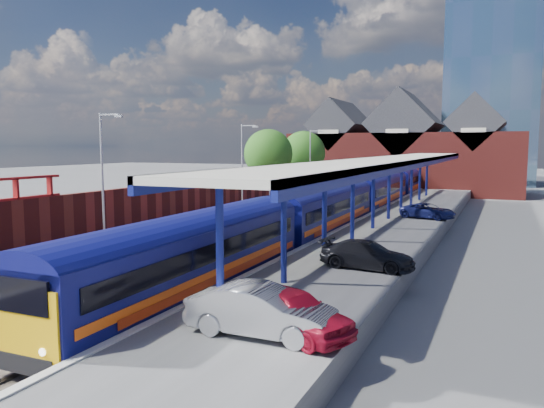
{
  "coord_description": "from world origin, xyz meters",
  "views": [
    {
      "loc": [
        12.74,
        -15.65,
        6.29
      ],
      "look_at": [
        -0.89,
        15.21,
        2.6
      ],
      "focal_mm": 35.0,
      "sensor_mm": 36.0,
      "label": 1
    }
  ],
  "objects_px": {
    "lamp_post_c": "(244,163)",
    "platform_sign": "(270,190)",
    "parked_car_dark": "(367,255)",
    "parked_car_silver": "(262,311)",
    "lamp_post_d": "(311,158)",
    "train": "(354,197)",
    "lamp_post_b": "(104,171)",
    "parked_car_blue": "(428,211)",
    "parked_car_red": "(290,311)"
  },
  "relations": [
    {
      "from": "lamp_post_c",
      "to": "platform_sign",
      "type": "distance_m",
      "value": 3.34
    },
    {
      "from": "platform_sign",
      "to": "parked_car_dark",
      "type": "distance_m",
      "value": 21.29
    },
    {
      "from": "lamp_post_c",
      "to": "parked_car_silver",
      "type": "distance_m",
      "value": 28.04
    },
    {
      "from": "lamp_post_d",
      "to": "train",
      "type": "bearing_deg",
      "value": -55.71
    },
    {
      "from": "lamp_post_b",
      "to": "parked_car_blue",
      "type": "xyz_separation_m",
      "value": [
        13.98,
        18.29,
        -3.44
      ]
    },
    {
      "from": "lamp_post_b",
      "to": "parked_car_silver",
      "type": "xyz_separation_m",
      "value": [
        13.03,
        -8.61,
        -3.29
      ]
    },
    {
      "from": "lamp_post_b",
      "to": "lamp_post_d",
      "type": "bearing_deg",
      "value": 90.0
    },
    {
      "from": "platform_sign",
      "to": "parked_car_silver",
      "type": "distance_m",
      "value": 29.07
    },
    {
      "from": "parked_car_silver",
      "to": "parked_car_blue",
      "type": "xyz_separation_m",
      "value": [
        0.95,
        26.9,
        -0.15
      ]
    },
    {
      "from": "parked_car_dark",
      "to": "parked_car_red",
      "type": "bearing_deg",
      "value": -175.05
    },
    {
      "from": "lamp_post_b",
      "to": "platform_sign",
      "type": "height_order",
      "value": "lamp_post_b"
    },
    {
      "from": "parked_car_red",
      "to": "train",
      "type": "bearing_deg",
      "value": 32.88
    },
    {
      "from": "parked_car_dark",
      "to": "parked_car_blue",
      "type": "relative_size",
      "value": 1.03
    },
    {
      "from": "parked_car_red",
      "to": "parked_car_dark",
      "type": "relative_size",
      "value": 0.96
    },
    {
      "from": "parked_car_red",
      "to": "platform_sign",
      "type": "bearing_deg",
      "value": 46.57
    },
    {
      "from": "train",
      "to": "lamp_post_d",
      "type": "xyz_separation_m",
      "value": [
        -7.86,
        11.52,
        2.87
      ]
    },
    {
      "from": "lamp_post_d",
      "to": "parked_car_dark",
      "type": "bearing_deg",
      "value": -66.28
    },
    {
      "from": "lamp_post_b",
      "to": "parked_car_blue",
      "type": "height_order",
      "value": "lamp_post_b"
    },
    {
      "from": "platform_sign",
      "to": "parked_car_blue",
      "type": "xyz_separation_m",
      "value": [
        12.62,
        0.29,
        -1.14
      ]
    },
    {
      "from": "lamp_post_d",
      "to": "platform_sign",
      "type": "xyz_separation_m",
      "value": [
        1.36,
        -14.0,
        -2.3
      ]
    },
    {
      "from": "platform_sign",
      "to": "parked_car_blue",
      "type": "distance_m",
      "value": 12.67
    },
    {
      "from": "lamp_post_d",
      "to": "parked_car_silver",
      "type": "distance_m",
      "value": 42.78
    },
    {
      "from": "lamp_post_b",
      "to": "parked_car_silver",
      "type": "bearing_deg",
      "value": -33.45
    },
    {
      "from": "platform_sign",
      "to": "parked_car_dark",
      "type": "xyz_separation_m",
      "value": [
        12.38,
        -17.28,
        -1.09
      ]
    },
    {
      "from": "lamp_post_d",
      "to": "parked_car_blue",
      "type": "relative_size",
      "value": 1.76
    },
    {
      "from": "platform_sign",
      "to": "lamp_post_c",
      "type": "bearing_deg",
      "value": -124.26
    },
    {
      "from": "platform_sign",
      "to": "parked_car_blue",
      "type": "bearing_deg",
      "value": 1.3
    },
    {
      "from": "lamp_post_c",
      "to": "lamp_post_d",
      "type": "distance_m",
      "value": 16.0
    },
    {
      "from": "lamp_post_b",
      "to": "parked_car_red",
      "type": "xyz_separation_m",
      "value": [
        13.73,
        -8.2,
        -3.32
      ]
    },
    {
      "from": "parked_car_red",
      "to": "parked_car_blue",
      "type": "height_order",
      "value": "parked_car_red"
    },
    {
      "from": "parked_car_silver",
      "to": "parked_car_blue",
      "type": "distance_m",
      "value": 26.91
    },
    {
      "from": "lamp_post_c",
      "to": "train",
      "type": "bearing_deg",
      "value": 29.71
    },
    {
      "from": "lamp_post_c",
      "to": "parked_car_blue",
      "type": "distance_m",
      "value": 14.58
    },
    {
      "from": "parked_car_blue",
      "to": "lamp_post_c",
      "type": "bearing_deg",
      "value": 115.63
    },
    {
      "from": "parked_car_red",
      "to": "parked_car_silver",
      "type": "height_order",
      "value": "parked_car_silver"
    },
    {
      "from": "parked_car_dark",
      "to": "parked_car_blue",
      "type": "bearing_deg",
      "value": 4.31
    },
    {
      "from": "platform_sign",
      "to": "lamp_post_b",
      "type": "bearing_deg",
      "value": -94.33
    },
    {
      "from": "lamp_post_c",
      "to": "platform_sign",
      "type": "bearing_deg",
      "value": 55.74
    },
    {
      "from": "parked_car_silver",
      "to": "lamp_post_b",
      "type": "bearing_deg",
      "value": 56.18
    },
    {
      "from": "lamp_post_c",
      "to": "parked_car_silver",
      "type": "bearing_deg",
      "value": -62.1
    },
    {
      "from": "train",
      "to": "parked_car_blue",
      "type": "relative_size",
      "value": 16.53
    },
    {
      "from": "train",
      "to": "parked_car_blue",
      "type": "height_order",
      "value": "train"
    },
    {
      "from": "lamp_post_d",
      "to": "platform_sign",
      "type": "relative_size",
      "value": 2.8
    },
    {
      "from": "lamp_post_b",
      "to": "parked_car_red",
      "type": "bearing_deg",
      "value": -30.87
    },
    {
      "from": "train",
      "to": "parked_car_blue",
      "type": "xyz_separation_m",
      "value": [
        6.12,
        -2.2,
        -0.57
      ]
    },
    {
      "from": "lamp_post_c",
      "to": "platform_sign",
      "type": "xyz_separation_m",
      "value": [
        1.36,
        2.0,
        -2.3
      ]
    },
    {
      "from": "platform_sign",
      "to": "parked_car_red",
      "type": "xyz_separation_m",
      "value": [
        12.36,
        -26.2,
        -1.02
      ]
    },
    {
      "from": "lamp_post_b",
      "to": "parked_car_silver",
      "type": "distance_m",
      "value": 15.96
    },
    {
      "from": "platform_sign",
      "to": "parked_car_red",
      "type": "distance_m",
      "value": 28.99
    },
    {
      "from": "lamp_post_d",
      "to": "parked_car_blue",
      "type": "distance_m",
      "value": 19.88
    }
  ]
}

